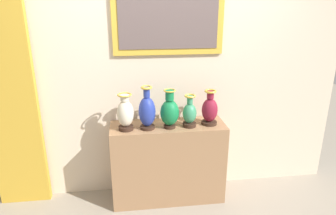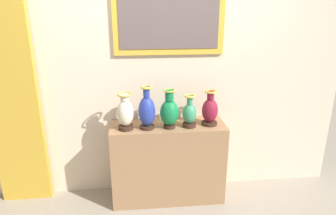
% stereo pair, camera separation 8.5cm
% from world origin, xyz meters
% --- Properties ---
extents(ground_plane, '(9.80, 9.80, 0.00)m').
position_xyz_m(ground_plane, '(0.00, 0.00, 0.00)').
color(ground_plane, gray).
extents(display_shelf, '(1.17, 0.40, 0.85)m').
position_xyz_m(display_shelf, '(0.00, 0.00, 0.43)').
color(display_shelf, '#99704C').
rests_on(display_shelf, ground_plane).
extents(back_wall, '(3.80, 0.14, 3.10)m').
position_xyz_m(back_wall, '(0.00, 0.26, 1.56)').
color(back_wall, beige).
rests_on(back_wall, ground_plane).
extents(curtain_gold, '(0.50, 0.08, 2.50)m').
position_xyz_m(curtain_gold, '(-1.52, 0.14, 1.25)').
color(curtain_gold, gold).
rests_on(curtain_gold, ground_plane).
extents(vase_ivory, '(0.16, 0.16, 0.36)m').
position_xyz_m(vase_ivory, '(-0.42, -0.07, 1.02)').
color(vase_ivory, '#382319').
rests_on(vase_ivory, display_shelf).
extents(vase_cobalt, '(0.16, 0.16, 0.43)m').
position_xyz_m(vase_cobalt, '(-0.21, -0.07, 1.03)').
color(vase_cobalt, '#382319').
rests_on(vase_cobalt, display_shelf).
extents(vase_emerald, '(0.18, 0.18, 0.39)m').
position_xyz_m(vase_emerald, '(0.01, -0.07, 1.02)').
color(vase_emerald, '#382319').
rests_on(vase_emerald, display_shelf).
extents(vase_jade, '(0.14, 0.14, 0.33)m').
position_xyz_m(vase_jade, '(0.21, -0.06, 0.99)').
color(vase_jade, '#382319').
rests_on(vase_jade, display_shelf).
extents(vase_burgundy, '(0.16, 0.16, 0.36)m').
position_xyz_m(vase_burgundy, '(0.42, -0.03, 1.00)').
color(vase_burgundy, '#382319').
rests_on(vase_burgundy, display_shelf).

